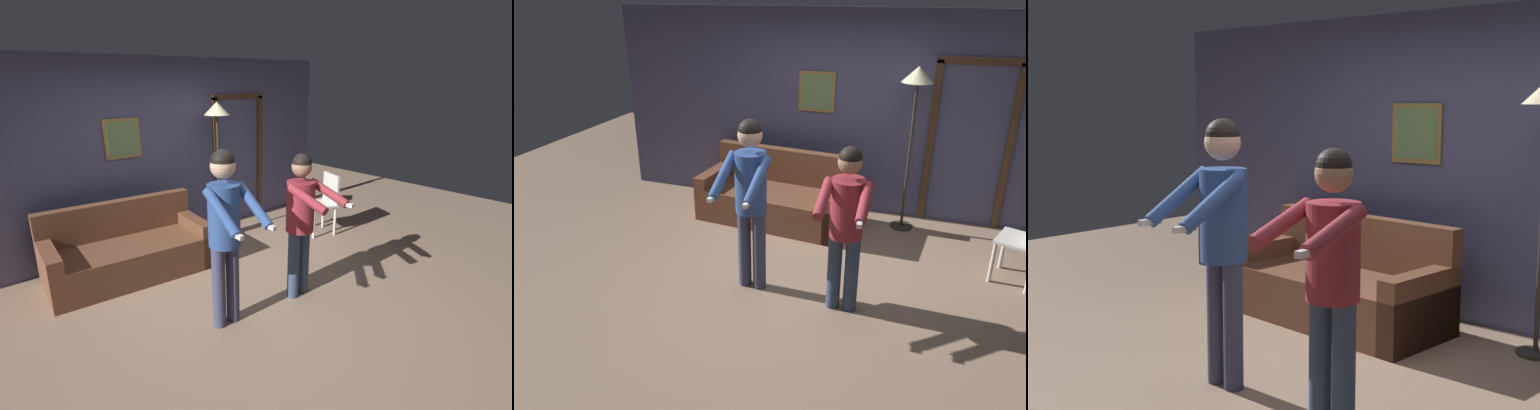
{
  "view_description": "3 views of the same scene",
  "coord_description": "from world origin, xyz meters",
  "views": [
    {
      "loc": [
        -2.5,
        -3.0,
        2.34
      ],
      "look_at": [
        -0.04,
        -0.2,
        1.14
      ],
      "focal_mm": 28.0,
      "sensor_mm": 36.0,
      "label": 1
    },
    {
      "loc": [
        1.14,
        -4.3,
        2.81
      ],
      "look_at": [
        -0.21,
        -0.39,
        1.0
      ],
      "focal_mm": 35.0,
      "sensor_mm": 36.0,
      "label": 2
    },
    {
      "loc": [
        2.76,
        -3.34,
        1.84
      ],
      "look_at": [
        0.12,
        -0.29,
        1.25
      ],
      "focal_mm": 50.0,
      "sensor_mm": 36.0,
      "label": 3
    }
  ],
  "objects": [
    {
      "name": "back_wall_assembly",
      "position": [
        0.02,
        2.07,
        1.3
      ],
      "size": [
        6.4,
        0.1,
        2.6
      ],
      "color": "#4C4C72",
      "rests_on": "ground_plane"
    },
    {
      "name": "ground_plane",
      "position": [
        0.0,
        0.0,
        0.0
      ],
      "size": [
        12.0,
        12.0,
        0.0
      ],
      "primitive_type": "plane",
      "color": "#9B7D65"
    },
    {
      "name": "person_standing_right",
      "position": [
        0.48,
        -0.33,
        0.96
      ],
      "size": [
        0.44,
        0.67,
        1.6
      ],
      "color": "#344663",
      "rests_on": "ground_plane"
    },
    {
      "name": "couch",
      "position": [
        -0.73,
        1.38,
        0.28
      ],
      "size": [
        1.97,
        1.03,
        0.87
      ],
      "color": "brown",
      "rests_on": "ground_plane"
    },
    {
      "name": "person_standing_left",
      "position": [
        -0.45,
        -0.24,
        1.06
      ],
      "size": [
        0.46,
        0.68,
        1.74
      ],
      "color": "#3F4162",
      "rests_on": "ground_plane"
    }
  ]
}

